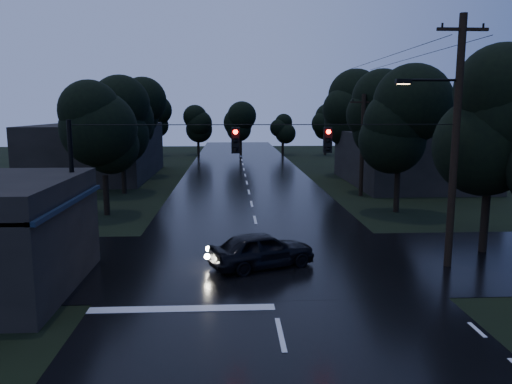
{
  "coord_description": "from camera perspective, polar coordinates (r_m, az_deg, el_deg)",
  "views": [
    {
      "loc": [
        -1.38,
        -8.35,
        6.37
      ],
      "look_at": [
        -0.18,
        15.39,
        2.44
      ],
      "focal_mm": 35.0,
      "sensor_mm": 36.0,
      "label": 1
    }
  ],
  "objects": [
    {
      "name": "building_far_left",
      "position": [
        50.12,
        -17.52,
        4.54
      ],
      "size": [
        10.0,
        16.0,
        5.0
      ],
      "primitive_type": "cube",
      "color": "black",
      "rests_on": "ground"
    },
    {
      "name": "building_far_right",
      "position": [
        45.25,
        17.03,
        3.7
      ],
      "size": [
        10.0,
        14.0,
        4.4
      ],
      "primitive_type": "cube",
      "color": "black",
      "rests_on": "ground"
    },
    {
      "name": "tree_right_a",
      "position": [
        32.08,
        16.14,
        7.69
      ],
      "size": [
        4.2,
        4.2,
        8.85
      ],
      "color": "black",
      "rests_on": "ground"
    },
    {
      "name": "utility_pole_main",
      "position": [
        21.28,
        21.62,
        5.74
      ],
      "size": [
        3.5,
        0.3,
        10.0
      ],
      "color": "black",
      "rests_on": "ground"
    },
    {
      "name": "main_road",
      "position": [
        38.9,
        -0.82,
        -0.03
      ],
      "size": [
        12.0,
        120.0,
        0.02
      ],
      "primitive_type": "cube",
      "color": "black",
      "rests_on": "ground"
    },
    {
      "name": "tree_right_b",
      "position": [
        39.89,
        13.24,
        8.61
      ],
      "size": [
        4.48,
        4.48,
        9.44
      ],
      "color": "black",
      "rests_on": "ground"
    },
    {
      "name": "tree_left_c",
      "position": [
        49.15,
        -13.38,
        8.71
      ],
      "size": [
        4.48,
        4.48,
        9.44
      ],
      "color": "black",
      "rests_on": "ground"
    },
    {
      "name": "span_signals",
      "position": [
        19.47,
        2.84,
        6.06
      ],
      "size": [
        15.0,
        0.37,
        1.12
      ],
      "color": "black",
      "rests_on": "ground"
    },
    {
      "name": "utility_pole_far",
      "position": [
        37.7,
        12.05,
        5.4
      ],
      "size": [
        2.0,
        0.3,
        7.5
      ],
      "color": "black",
      "rests_on": "ground"
    },
    {
      "name": "anchor_pole_left",
      "position": [
        20.57,
        -20.15,
        -0.62
      ],
      "size": [
        0.18,
        0.18,
        6.0
      ],
      "primitive_type": "cylinder",
      "color": "black",
      "rests_on": "ground"
    },
    {
      "name": "tree_left_b",
      "position": [
        39.23,
        -15.13,
        7.98
      ],
      "size": [
        4.2,
        4.2,
        8.85
      ],
      "color": "black",
      "rests_on": "ground"
    },
    {
      "name": "car",
      "position": [
        20.44,
        0.68,
        -6.59
      ],
      "size": [
        4.69,
        3.3,
        1.48
      ],
      "primitive_type": "imported",
      "rotation": [
        0.0,
        0.0,
        1.97
      ],
      "color": "black",
      "rests_on": "ground"
    },
    {
      "name": "tree_right_c",
      "position": [
        49.72,
        10.72,
        9.24
      ],
      "size": [
        4.76,
        4.76,
        10.03
      ],
      "color": "black",
      "rests_on": "ground"
    },
    {
      "name": "cross_street",
      "position": [
        21.37,
        0.95,
        -7.95
      ],
      "size": [
        60.0,
        9.0,
        0.02
      ],
      "primitive_type": "cube",
      "color": "black",
      "rests_on": "ground"
    },
    {
      "name": "tree_corner_near",
      "position": [
        24.2,
        25.41,
        7.61
      ],
      "size": [
        4.48,
        4.48,
        9.44
      ],
      "color": "black",
      "rests_on": "ground"
    },
    {
      "name": "tree_left_a",
      "position": [
        31.31,
        -17.1,
        6.92
      ],
      "size": [
        3.92,
        3.92,
        8.26
      ],
      "color": "black",
      "rests_on": "ground"
    }
  ]
}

